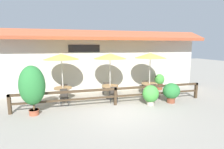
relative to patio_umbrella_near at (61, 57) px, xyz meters
The scene contains 19 objects.
ground_plane 4.54m from the patio_umbrella_near, 43.07° to the right, with size 60.00×60.00×0.00m, color gray.
building_facade 3.17m from the patio_umbrella_near, 29.45° to the left, with size 14.28×1.49×4.23m.
patio_railing 3.64m from the patio_umbrella_near, 28.86° to the right, with size 10.40×0.14×0.95m.
patio_umbrella_near is the anchor object (origin of this frame).
dining_table_near 1.94m from the patio_umbrella_near, 135.00° to the right, with size 1.03×1.03×0.78m.
chair_near_streetside 2.21m from the patio_umbrella_near, 85.41° to the right, with size 0.46×0.46×0.85m.
chair_near_wallside 2.21m from the patio_umbrella_near, 85.15° to the left, with size 0.43×0.43×0.85m.
patio_umbrella_middle 2.78m from the patio_umbrella_near, ahead, with size 1.99×1.99×2.77m.
dining_table_middle 3.39m from the patio_umbrella_near, ahead, with size 1.03×1.03×0.78m.
chair_middle_streetside 3.63m from the patio_umbrella_near, 19.02° to the right, with size 0.51×0.51×0.85m.
chair_middle_wallside 3.47m from the patio_umbrella_near, 12.90° to the left, with size 0.43×0.43×0.85m.
patio_umbrella_far 5.39m from the patio_umbrella_near, ahead, with size 1.99×1.99×2.77m.
dining_table_far 5.73m from the patio_umbrella_near, ahead, with size 1.03×1.03×0.78m.
chair_far_streetside 5.82m from the patio_umbrella_near, 10.04° to the right, with size 0.44×0.44×0.85m.
chair_far_wallside 5.77m from the patio_umbrella_near, ahead, with size 0.44×0.44×0.85m.
potted_plant_corner_fern 5.37m from the patio_umbrella_near, 23.51° to the right, with size 0.89×0.80×1.09m.
potted_plant_entrance_palm 2.58m from the patio_umbrella_near, 124.28° to the right, with size 1.14×1.02×2.31m.
potted_plant_small_flowering 6.49m from the patio_umbrella_near, 17.95° to the right, with size 0.96×0.86×1.12m.
potted_plant_broad_leaf 7.14m from the patio_umbrella_near, ahead, with size 0.71×0.64×1.14m.
Camera 1 is at (-2.46, -7.70, 3.17)m, focal length 28.00 mm.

